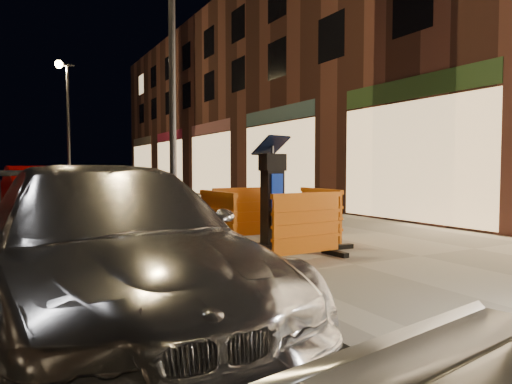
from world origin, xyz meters
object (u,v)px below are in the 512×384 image
barrier_front (307,226)px  parking_kiosk (272,196)px  barrier_back (245,214)px  car_silver (106,327)px  barrier_bldgside (321,216)px  car_red (46,227)px  barrier_kerbside (218,223)px

barrier_front → parking_kiosk: bearing=86.2°
barrier_back → car_silver: barrier_back is taller
parking_kiosk → barrier_bldgside: parking_kiosk is taller
barrier_front → car_red: 7.58m
barrier_front → barrier_back: bearing=86.2°
parking_kiosk → barrier_front: size_ratio=1.40×
parking_kiosk → barrier_back: bearing=91.2°
barrier_front → car_silver: 3.18m
parking_kiosk → barrier_bldgside: 1.02m
barrier_back → barrier_kerbside: same height
barrier_bldgside → car_silver: size_ratio=0.24×
barrier_kerbside → barrier_back: bearing=-45.8°
barrier_front → barrier_kerbside: bearing=131.2°
barrier_back → barrier_bldgside: size_ratio=1.00×
car_red → barrier_back: bearing=-65.5°
barrier_bldgside → barrier_back: bearing=48.2°
parking_kiosk → barrier_front: 1.02m
barrier_front → car_red: (-2.88, 6.99, -0.62)m
barrier_kerbside → car_red: 6.37m
car_silver → parking_kiosk: bearing=32.4°
parking_kiosk → barrier_kerbside: (-0.95, 0.00, -0.37)m
parking_kiosk → car_red: parking_kiosk is taller
car_red → car_silver: bearing=-95.4°
car_red → barrier_front: bearing=-72.6°
barrier_bldgside → car_silver: 4.42m
barrier_back → barrier_kerbside: 1.34m
barrier_back → car_silver: size_ratio=0.24×
parking_kiosk → barrier_back: size_ratio=1.40×
parking_kiosk → barrier_kerbside: size_ratio=1.40×
barrier_bldgside → car_red: barrier_bldgside is taller
barrier_kerbside → barrier_front: bearing=-135.8°
barrier_back → car_red: bearing=123.7°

